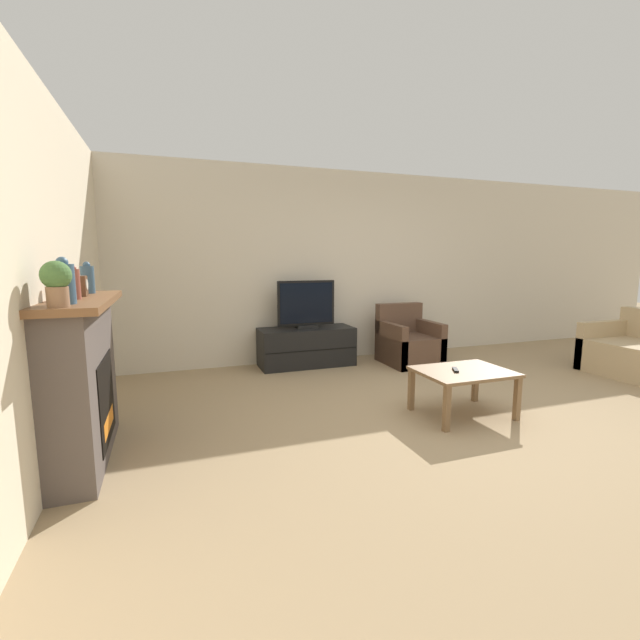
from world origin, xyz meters
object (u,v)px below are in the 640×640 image
tv_stand (306,347)px  potted_plant (56,281)px  coffee_table (463,376)px  mantel_clock (81,286)px  fireplace (83,379)px  armchair (408,344)px  mantel_vase_centre_left (74,283)px  tv (306,306)px  remote (455,370)px  mantel_vase_left (64,282)px  mantel_vase_right (87,279)px

tv_stand → potted_plant: bearing=-131.3°
potted_plant → coffee_table: 3.33m
mantel_clock → tv_stand: bearing=39.5°
fireplace → armchair: (3.76, 1.74, -0.33)m
armchair → coffee_table: bearing=-106.8°
mantel_vase_centre_left → tv_stand: bearing=42.9°
tv_stand → coffee_table: tv_stand is taller
mantel_clock → fireplace: bearing=-97.1°
mantel_vase_centre_left → coffee_table: (3.16, -0.09, -0.93)m
tv → remote: tv is taller
mantel_vase_left → mantel_vase_centre_left: bearing=90.0°
fireplace → remote: size_ratio=9.30×
mantel_vase_centre_left → mantel_clock: bearing=89.8°
mantel_vase_left → potted_plant: size_ratio=1.08×
fireplace → mantel_vase_right: bearing=87.7°
potted_plant → coffee_table: bearing=7.2°
fireplace → coffee_table: bearing=-3.5°
tv → armchair: size_ratio=0.97×
mantel_vase_left → mantel_vase_right: bearing=90.0°
mantel_vase_right → armchair: 4.10m
mantel_clock → tv: bearing=39.5°
coffee_table → remote: size_ratio=5.58×
mantel_vase_left → armchair: bearing=30.0°
coffee_table → mantel_clock: bearing=173.9°
tv_stand → armchair: (1.39, -0.34, 0.01)m
armchair → mantel_vase_right: bearing=-160.6°
mantel_vase_centre_left → tv_stand: mantel_vase_centre_left is taller
fireplace → mantel_vase_centre_left: 0.70m
fireplace → coffee_table: 3.19m
mantel_vase_centre_left → potted_plant: potted_plant is taller
mantel_vase_left → potted_plant: mantel_vase_left is taller
mantel_vase_right → mantel_clock: (0.00, -0.28, -0.04)m
tv → remote: (0.72, -2.27, -0.38)m
mantel_vase_centre_left → mantel_clock: (0.00, 0.25, -0.03)m
mantel_vase_centre_left → mantel_vase_left: bearing=-90.0°
potted_plant → mantel_vase_right: bearing=90.0°
armchair → tv_stand: bearing=166.1°
coffee_table → armchair: bearing=73.2°
potted_plant → remote: (3.08, 0.41, -0.90)m
mantel_vase_centre_left → armchair: bearing=26.2°
tv_stand → tv: tv is taller
mantel_clock → coffee_table: mantel_clock is taller
mantel_vase_left → tv: 3.47m
mantel_vase_left → armchair: 4.45m
fireplace → coffee_table: size_ratio=1.67×
mantel_vase_centre_left → potted_plant: bearing=-90.0°
fireplace → remote: fireplace is taller
mantel_vase_right → coffee_table: 3.36m
mantel_vase_centre_left → coffee_table: bearing=-1.6°
mantel_clock → potted_plant: (-0.00, -0.74, 0.07)m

